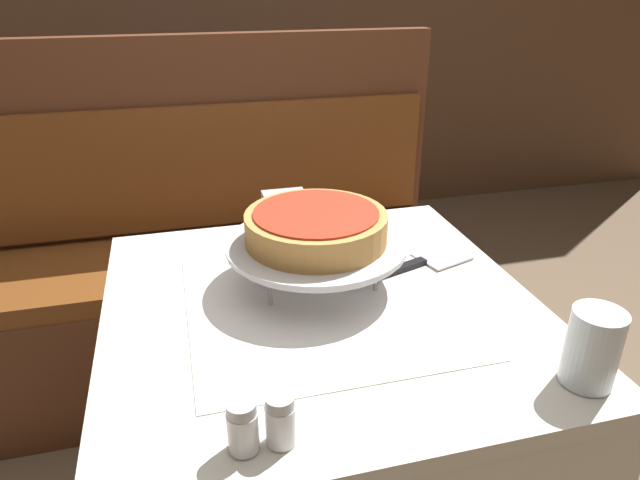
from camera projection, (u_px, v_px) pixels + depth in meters
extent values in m
cube|color=beige|center=(322.00, 309.00, 1.07)|extent=(0.80, 0.80, 0.03)
cube|color=white|center=(322.00, 302.00, 1.07)|extent=(0.49, 0.49, 0.00)
cube|color=beige|center=(322.00, 352.00, 1.12)|extent=(0.79, 0.79, 0.17)
cube|color=#4C331E|center=(150.00, 379.00, 1.47)|extent=(0.05, 0.05, 0.72)
cube|color=#4C331E|center=(412.00, 337.00, 1.64)|extent=(0.05, 0.05, 0.72)
cube|color=#194799|center=(189.00, 111.00, 2.56)|extent=(0.66, 0.66, 0.03)
cube|color=white|center=(189.00, 107.00, 2.56)|extent=(0.41, 0.41, 0.00)
cube|color=#194799|center=(191.00, 131.00, 2.60)|extent=(0.65, 0.65, 0.16)
cube|color=#4C331E|center=(131.00, 219.00, 2.40)|extent=(0.05, 0.05, 0.72)
cube|color=#4C331E|center=(268.00, 206.00, 2.54)|extent=(0.05, 0.05, 0.72)
cube|color=#4C331E|center=(135.00, 175.00, 2.91)|extent=(0.05, 0.05, 0.72)
cube|color=#4C331E|center=(249.00, 166.00, 3.05)|extent=(0.05, 0.05, 0.72)
cube|color=brown|center=(215.00, 323.00, 1.95)|extent=(1.61, 0.48, 0.44)
cube|color=brown|center=(209.00, 258.00, 1.85)|extent=(1.58, 0.47, 0.06)
cube|color=brown|center=(195.00, 136.00, 1.88)|extent=(1.61, 0.06, 0.64)
cube|color=brown|center=(198.00, 168.00, 1.88)|extent=(1.54, 0.02, 0.41)
cylinder|color=#ADADB2|center=(303.00, 241.00, 1.22)|extent=(0.01, 0.01, 0.07)
cylinder|color=#ADADB2|center=(270.00, 287.00, 1.04)|extent=(0.01, 0.01, 0.07)
cylinder|color=#ADADB2|center=(376.00, 273.00, 1.09)|extent=(0.01, 0.01, 0.07)
cylinder|color=#ADADB2|center=(316.00, 250.00, 1.10)|extent=(0.24, 0.24, 0.01)
cylinder|color=silver|center=(316.00, 247.00, 1.10)|extent=(0.34, 0.34, 0.01)
cylinder|color=silver|center=(316.00, 244.00, 1.10)|extent=(0.35, 0.35, 0.01)
cylinder|color=#C68E47|center=(316.00, 228.00, 1.08)|extent=(0.27, 0.27, 0.06)
cylinder|color=red|center=(316.00, 213.00, 1.07)|extent=(0.24, 0.24, 0.01)
cube|color=#BCBCC1|center=(442.00, 256.00, 1.23)|extent=(0.13, 0.12, 0.00)
cube|color=black|center=(389.00, 272.00, 1.16)|extent=(0.19, 0.08, 0.01)
cylinder|color=silver|center=(592.00, 348.00, 0.84)|extent=(0.08, 0.08, 0.12)
cylinder|color=silver|center=(243.00, 431.00, 0.73)|extent=(0.04, 0.04, 0.06)
cylinder|color=#B7B7BC|center=(241.00, 408.00, 0.71)|extent=(0.04, 0.04, 0.02)
cylinder|color=silver|center=(281.00, 424.00, 0.74)|extent=(0.04, 0.04, 0.06)
cylinder|color=#B7B7BC|center=(280.00, 402.00, 0.72)|extent=(0.04, 0.04, 0.02)
cube|color=#B2B2B7|center=(282.00, 210.00, 1.35)|extent=(0.10, 0.05, 0.09)
cube|color=black|center=(186.00, 105.00, 2.53)|extent=(0.14, 0.14, 0.03)
cylinder|color=black|center=(184.00, 88.00, 2.50)|extent=(0.01, 0.01, 0.11)
cylinder|color=white|center=(184.00, 89.00, 2.54)|extent=(0.04, 0.04, 0.09)
cylinder|color=red|center=(185.00, 93.00, 2.46)|extent=(0.04, 0.04, 0.09)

